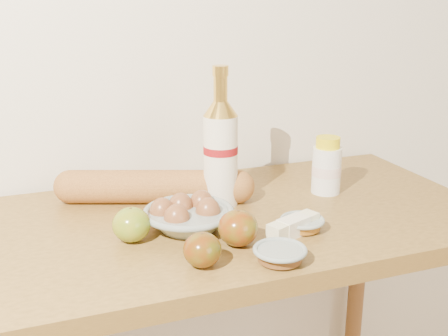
{
  "coord_description": "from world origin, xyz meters",
  "views": [
    {
      "loc": [
        -0.39,
        0.11,
        1.37
      ],
      "look_at": [
        0.0,
        1.15,
        1.02
      ],
      "focal_mm": 45.0,
      "sensor_mm": 36.0,
      "label": 1
    }
  ],
  "objects": [
    {
      "name": "sugar_bowl",
      "position": [
        0.03,
        0.94,
        0.92
      ],
      "size": [
        0.1,
        0.1,
        0.03
      ],
      "rotation": [
        0.0,
        0.0,
        -0.01
      ],
      "color": "gray",
      "rests_on": "table"
    },
    {
      "name": "apple_yellowgreen",
      "position": [
        -0.2,
        1.12,
        0.93
      ],
      "size": [
        0.09,
        0.09,
        0.07
      ],
      "rotation": [
        0.0,
        0.0,
        -0.2
      ],
      "color": "olive",
      "rests_on": "table"
    },
    {
      "name": "bourbon_bottle",
      "position": [
        0.03,
        1.25,
        1.03
      ],
      "size": [
        0.09,
        0.09,
        0.32
      ],
      "rotation": [
        0.0,
        0.0,
        -0.25
      ],
      "color": "white",
      "rests_on": "table"
    },
    {
      "name": "baguette",
      "position": [
        -0.11,
        1.31,
        0.94
      ],
      "size": [
        0.46,
        0.24,
        0.08
      ],
      "rotation": [
        0.0,
        0.0,
        -0.36
      ],
      "color": "#B97938",
      "rests_on": "table"
    },
    {
      "name": "table",
      "position": [
        0.0,
        1.18,
        0.78
      ],
      "size": [
        1.2,
        0.6,
        0.9
      ],
      "color": "olive",
      "rests_on": "ground"
    },
    {
      "name": "egg_bowl",
      "position": [
        -0.08,
        1.14,
        0.93
      ],
      "size": [
        0.22,
        0.22,
        0.07
      ],
      "rotation": [
        0.0,
        0.0,
        0.17
      ],
      "color": "gray",
      "rests_on": "table"
    },
    {
      "name": "cream_bottle",
      "position": [
        0.3,
        1.23,
        0.96
      ],
      "size": [
        0.08,
        0.08,
        0.14
      ],
      "rotation": [
        0.0,
        0.0,
        -0.23
      ],
      "color": "white",
      "rests_on": "table"
    },
    {
      "name": "apple_redgreen_front",
      "position": [
        -0.11,
        0.97,
        0.93
      ],
      "size": [
        0.09,
        0.09,
        0.06
      ],
      "rotation": [
        0.0,
        0.0,
        -0.29
      ],
      "color": "maroon",
      "rests_on": "table"
    },
    {
      "name": "apple_redgreen_right",
      "position": [
        -0.02,
        1.03,
        0.94
      ],
      "size": [
        0.1,
        0.1,
        0.07
      ],
      "rotation": [
        0.0,
        0.0,
        0.43
      ],
      "color": "#920B08",
      "rests_on": "table"
    },
    {
      "name": "back_wall",
      "position": [
        0.0,
        1.51,
        1.3
      ],
      "size": [
        3.5,
        0.02,
        2.6
      ],
      "primitive_type": "cube",
      "color": "silver",
      "rests_on": "ground"
    },
    {
      "name": "syrup_bowl",
      "position": [
        0.13,
        1.05,
        0.91
      ],
      "size": [
        0.11,
        0.11,
        0.03
      ],
      "rotation": [
        0.0,
        0.0,
        -0.16
      ],
      "color": "#94A19C",
      "rests_on": "table"
    },
    {
      "name": "butter_stick",
      "position": [
        0.11,
        1.04,
        0.92
      ],
      "size": [
        0.13,
        0.08,
        0.04
      ],
      "rotation": [
        0.0,
        0.0,
        0.38
      ],
      "color": "#F3EEBC",
      "rests_on": "table"
    }
  ]
}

